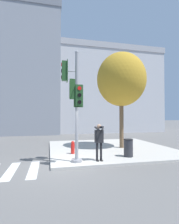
{
  "coord_description": "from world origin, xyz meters",
  "views": [
    {
      "loc": [
        -0.59,
        -7.9,
        2.26
      ],
      "look_at": [
        1.39,
        0.52,
        2.47
      ],
      "focal_mm": 28.0,
      "sensor_mm": 36.0,
      "label": 1
    }
  ],
  "objects": [
    {
      "name": "person_photographer",
      "position": [
        1.79,
        0.21,
        1.19
      ],
      "size": [
        0.5,
        0.53,
        1.75
      ],
      "color": "black",
      "rests_on": "sidewalk_corner"
    },
    {
      "name": "sidewalk_corner",
      "position": [
        3.5,
        3.5,
        0.06
      ],
      "size": [
        8.0,
        8.0,
        0.13
      ],
      "color": "#BCB7AD",
      "rests_on": "ground_plane"
    },
    {
      "name": "street_tree",
      "position": [
        4.27,
        3.22,
        4.78
      ],
      "size": [
        3.35,
        3.35,
        6.52
      ],
      "color": "brown",
      "rests_on": "sidewalk_corner"
    },
    {
      "name": "traffic_signal_pole",
      "position": [
        0.56,
        0.24,
        3.18
      ],
      "size": [
        0.99,
        1.47,
        5.26
      ],
      "color": "#939399",
      "rests_on": "sidewalk_corner"
    },
    {
      "name": "fire_hydrant",
      "position": [
        0.76,
        2.06,
        0.48
      ],
      "size": [
        0.21,
        0.27,
        0.72
      ],
      "color": "red",
      "rests_on": "sidewalk_corner"
    },
    {
      "name": "ground_plane",
      "position": [
        0.0,
        0.0,
        0.0
      ],
      "size": [
        160.0,
        160.0,
        0.0
      ],
      "primitive_type": "plane",
      "color": "slate"
    },
    {
      "name": "building_right",
      "position": [
        8.12,
        19.73,
        6.12
      ],
      "size": [
        15.36,
        11.53,
        12.21
      ],
      "color": "#BCBCC1",
      "rests_on": "ground_plane"
    },
    {
      "name": "building_left",
      "position": [
        -7.19,
        19.87,
        8.23
      ],
      "size": [
        16.16,
        13.38,
        16.44
      ],
      "color": "gray",
      "rests_on": "ground_plane"
    },
    {
      "name": "trash_bin",
      "position": [
        3.53,
        0.66,
        0.59
      ],
      "size": [
        0.5,
        0.5,
        0.93
      ],
      "color": "#2D2D33",
      "rests_on": "sidewalk_corner"
    }
  ]
}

